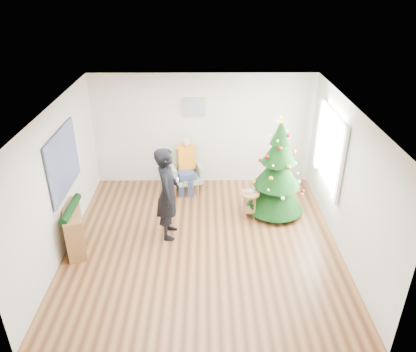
{
  "coord_description": "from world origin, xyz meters",
  "views": [
    {
      "loc": [
        0.05,
        -6.19,
        4.62
      ],
      "look_at": [
        0.1,
        0.6,
        1.1
      ],
      "focal_mm": 35.0,
      "sensor_mm": 36.0,
      "label": 1
    }
  ],
  "objects_px": {
    "christmas_tree": "(278,171)",
    "standing_man": "(168,194)",
    "armchair": "(186,176)",
    "console": "(74,229)",
    "stool": "(249,205)"
  },
  "relations": [
    {
      "from": "christmas_tree",
      "to": "armchair",
      "type": "height_order",
      "value": "christmas_tree"
    },
    {
      "from": "christmas_tree",
      "to": "stool",
      "type": "height_order",
      "value": "christmas_tree"
    },
    {
      "from": "standing_man",
      "to": "christmas_tree",
      "type": "bearing_deg",
      "value": -68.97
    },
    {
      "from": "stool",
      "to": "standing_man",
      "type": "distance_m",
      "value": 1.8
    },
    {
      "from": "stool",
      "to": "standing_man",
      "type": "height_order",
      "value": "standing_man"
    },
    {
      "from": "console",
      "to": "armchair",
      "type": "bearing_deg",
      "value": 29.91
    },
    {
      "from": "christmas_tree",
      "to": "stool",
      "type": "relative_size",
      "value": 3.69
    },
    {
      "from": "standing_man",
      "to": "console",
      "type": "relative_size",
      "value": 1.82
    },
    {
      "from": "stool",
      "to": "console",
      "type": "relative_size",
      "value": 0.58
    },
    {
      "from": "armchair",
      "to": "console",
      "type": "relative_size",
      "value": 0.97
    },
    {
      "from": "armchair",
      "to": "console",
      "type": "distance_m",
      "value": 2.9
    },
    {
      "from": "standing_man",
      "to": "armchair",
      "type": "bearing_deg",
      "value": -6.86
    },
    {
      "from": "christmas_tree",
      "to": "standing_man",
      "type": "relative_size",
      "value": 1.17
    },
    {
      "from": "stool",
      "to": "armchair",
      "type": "height_order",
      "value": "armchair"
    },
    {
      "from": "christmas_tree",
      "to": "console",
      "type": "distance_m",
      "value": 4.04
    }
  ]
}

